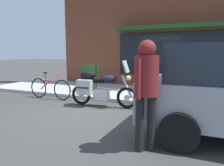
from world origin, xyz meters
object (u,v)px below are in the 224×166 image
(parked_bicycle, at_px, (50,88))
(touring_motorcycle, at_px, (99,87))
(pedestrian_walking, at_px, (146,82))
(sandwich_board_sign, at_px, (90,78))

(parked_bicycle, bearing_deg, touring_motorcycle, -7.72)
(touring_motorcycle, relative_size, parked_bicycle, 1.20)
(parked_bicycle, relative_size, pedestrian_walking, 0.97)
(parked_bicycle, height_order, pedestrian_walking, pedestrian_walking)
(touring_motorcycle, bearing_deg, parked_bicycle, 172.28)
(touring_motorcycle, relative_size, pedestrian_walking, 1.16)
(touring_motorcycle, bearing_deg, sandwich_board_sign, 126.79)
(parked_bicycle, distance_m, pedestrian_walking, 4.97)
(parked_bicycle, bearing_deg, sandwich_board_sign, 59.19)
(touring_motorcycle, height_order, sandwich_board_sign, touring_motorcycle)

